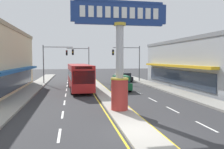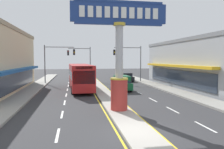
% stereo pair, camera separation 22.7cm
% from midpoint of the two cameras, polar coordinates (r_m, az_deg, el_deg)
% --- Properties ---
extents(ground_plane, '(160.00, 160.00, 0.00)m').
position_cam_midpoint_polar(ground_plane, '(12.41, 6.48, -14.66)').
color(ground_plane, '#303033').
extents(median_strip, '(1.83, 52.00, 0.14)m').
position_cam_midpoint_polar(median_strip, '(29.71, -3.64, -3.58)').
color(median_strip, '#A39E93').
rests_on(median_strip, ground).
extents(sidewalk_left, '(2.38, 60.00, 0.18)m').
position_cam_midpoint_polar(sidewalk_left, '(28.02, -21.15, -4.25)').
color(sidewalk_left, gray).
rests_on(sidewalk_left, ground).
extents(sidewalk_right, '(2.38, 60.00, 0.18)m').
position_cam_midpoint_polar(sidewalk_right, '(30.08, 13.55, -3.55)').
color(sidewalk_right, gray).
rests_on(sidewalk_right, ground).
extents(lane_markings, '(8.57, 52.00, 0.01)m').
position_cam_midpoint_polar(lane_markings, '(28.38, -3.32, -4.06)').
color(lane_markings, silver).
rests_on(lane_markings, ground).
extents(district_sign, '(7.15, 1.33, 8.10)m').
position_cam_midpoint_polar(district_sign, '(16.60, 1.58, 4.85)').
color(district_sign, '#B7332D').
rests_on(district_sign, median_strip).
extents(storefront_right, '(8.83, 22.56, 6.67)m').
position_cam_midpoint_polar(storefront_right, '(33.69, 21.64, 2.62)').
color(storefront_right, '#999EA3').
rests_on(storefront_right, ground).
extents(traffic_light_left_side, '(4.86, 0.46, 6.20)m').
position_cam_midpoint_polar(traffic_light_left_side, '(36.75, -14.64, 4.27)').
color(traffic_light_left_side, slate).
rests_on(traffic_light_left_side, ground).
extents(traffic_light_right_side, '(4.86, 0.46, 6.20)m').
position_cam_midpoint_polar(traffic_light_right_side, '(37.79, 4.34, 4.38)').
color(traffic_light_right_side, slate).
rests_on(traffic_light_right_side, ground).
extents(traffic_light_median_far, '(4.20, 0.46, 6.20)m').
position_cam_midpoint_polar(traffic_light_median_far, '(40.87, -8.21, 4.24)').
color(traffic_light_median_far, slate).
rests_on(traffic_light_median_far, ground).
extents(bus_near_right_lane, '(3.06, 11.31, 3.26)m').
position_cam_midpoint_polar(bus_near_right_lane, '(28.92, -8.61, -0.24)').
color(bus_near_right_lane, '#B21E1E').
rests_on(bus_near_right_lane, ground).
extents(sedan_far_right_lane, '(1.99, 4.38, 1.53)m').
position_cam_midpoint_polar(sedan_far_right_lane, '(39.74, 3.20, -0.63)').
color(sedan_far_right_lane, black).
rests_on(sedan_far_right_lane, ground).
extents(suv_near_left_lane, '(2.02, 4.63, 1.90)m').
position_cam_midpoint_polar(suv_near_left_lane, '(28.02, 2.05, -2.14)').
color(suv_near_left_lane, '#14562D').
rests_on(suv_near_left_lane, ground).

